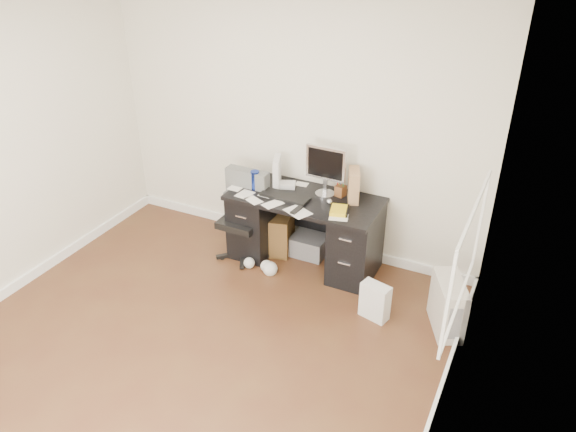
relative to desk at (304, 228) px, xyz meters
name	(u,v)px	position (x,y,z in m)	size (l,w,h in m)	color
ground	(189,352)	(-0.30, -1.65, -0.40)	(4.00, 4.00, 0.00)	#4B2718
room_shell	(174,169)	(-0.27, -1.62, 1.26)	(4.02, 4.02, 2.71)	silver
desk	(304,228)	(0.00, 0.00, 0.00)	(1.50, 0.70, 0.75)	black
loose_papers	(284,195)	(-0.20, -0.05, 0.35)	(1.10, 0.60, 0.00)	silver
lcd_monitor	(326,171)	(0.16, 0.13, 0.61)	(0.41, 0.23, 0.51)	silver
keyboard	(285,197)	(-0.17, -0.10, 0.36)	(0.49, 0.17, 0.03)	black
computer_mouse	(329,202)	(0.27, -0.04, 0.38)	(0.06, 0.06, 0.06)	silver
travel_mug	(255,180)	(-0.52, -0.06, 0.45)	(0.09, 0.09, 0.19)	navy
white_binder	(277,172)	(-0.37, 0.12, 0.50)	(0.12, 0.26, 0.30)	silver
magazine_file	(354,185)	(0.44, 0.16, 0.50)	(0.13, 0.26, 0.31)	#8E6545
pen_cup	(341,184)	(0.30, 0.18, 0.48)	(0.11, 0.11, 0.26)	#5A2D19
yellow_book	(339,210)	(0.41, -0.14, 0.37)	(0.16, 0.20, 0.04)	yellow
paper_remote	(298,211)	(0.06, -0.30, 0.36)	(0.25, 0.20, 0.02)	silver
office_chair	(241,217)	(-0.63, -0.18, 0.06)	(0.52, 0.52, 0.93)	#565956
pc_tower	(448,305)	(1.54, -0.41, -0.16)	(0.21, 0.48, 0.48)	beige
shopping_bag	(375,301)	(0.94, -0.54, -0.22)	(0.26, 0.18, 0.35)	silver
wicker_basket	(271,230)	(-0.42, 0.08, -0.18)	(0.43, 0.43, 0.43)	#533719
desk_printer	(309,245)	(-0.01, 0.15, -0.29)	(0.36, 0.30, 0.21)	slate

